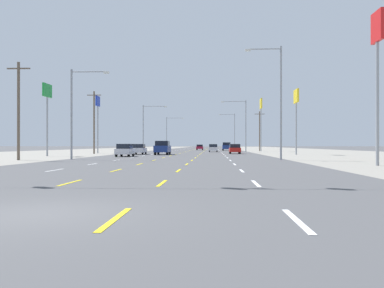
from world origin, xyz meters
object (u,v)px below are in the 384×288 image
at_px(hatchback_inner_right_far, 213,148).
at_px(pole_sign_left_row_1, 47,100).
at_px(sedan_far_left_farther, 162,148).
at_px(hatchback_far_left_nearest, 125,150).
at_px(suv_far_right_farthest, 226,146).
at_px(pole_sign_right_row_2, 261,110).
at_px(sedan_center_turn_distant_a, 200,147).
at_px(hatchback_far_right_midfar, 235,149).
at_px(pole_sign_right_row_1, 296,103).
at_px(hatchback_far_left_mid, 139,149).
at_px(streetlight_left_row_1, 146,124).
at_px(pole_sign_right_row_0, 377,50).
at_px(streetlight_right_row_2, 233,129).
at_px(pole_sign_left_row_2, 98,110).
at_px(streetlight_left_row_2, 168,130).
at_px(streetlight_left_row_0, 75,107).
at_px(suv_inner_left_near, 163,148).
at_px(streetlight_right_row_0, 278,96).

bearing_deg(hatchback_inner_right_far, pole_sign_left_row_1, -123.84).
bearing_deg(sedan_far_left_farther, hatchback_far_left_nearest, -90.27).
distance_m(suv_far_right_farthest, pole_sign_right_row_2, 16.26).
relative_size(sedan_far_left_farther, sedan_center_turn_distant_a, 1.00).
height_order(hatchback_far_right_midfar, sedan_center_turn_distant_a, hatchback_far_right_midfar).
height_order(sedan_center_turn_distant_a, pole_sign_right_row_1, pole_sign_right_row_1).
distance_m(hatchback_far_left_nearest, sedan_far_left_farther, 36.18).
bearing_deg(hatchback_far_right_midfar, hatchback_far_left_mid, -161.18).
relative_size(hatchback_far_right_midfar, streetlight_left_row_1, 0.42).
distance_m(pole_sign_right_row_0, streetlight_right_row_2, 94.98).
height_order(pole_sign_left_row_2, streetlight_left_row_1, pole_sign_left_row_2).
distance_m(hatchback_far_right_midfar, streetlight_left_row_1, 23.73).
relative_size(pole_sign_left_row_1, streetlight_left_row_1, 0.97).
xyz_separation_m(streetlight_left_row_2, streetlight_right_row_2, (19.25, 0.00, 0.49)).
height_order(hatchback_inner_right_far, pole_sign_left_row_1, pole_sign_left_row_1).
height_order(streetlight_left_row_1, streetlight_left_row_2, streetlight_left_row_2).
relative_size(pole_sign_right_row_1, streetlight_left_row_0, 1.07).
xyz_separation_m(suv_far_right_farthest, streetlight_left_row_2, (-16.55, 22.94, 4.69)).
bearing_deg(streetlight_left_row_1, pole_sign_right_row_1, -40.35).
height_order(pole_sign_left_row_2, pole_sign_right_row_2, pole_sign_right_row_2).
bearing_deg(pole_sign_right_row_0, hatchback_inner_right_far, 101.91).
bearing_deg(suv_inner_left_near, streetlight_left_row_0, -107.80).
bearing_deg(hatchback_far_left_nearest, streetlight_left_row_2, 92.01).
height_order(hatchback_far_right_midfar, suv_far_right_farthest, suv_far_right_farthest).
height_order(suv_inner_left_near, hatchback_far_right_midfar, suv_inner_left_near).
height_order(suv_far_right_farthest, streetlight_left_row_1, streetlight_left_row_1).
relative_size(suv_far_right_farthest, pole_sign_right_row_0, 0.46).
relative_size(hatchback_far_left_nearest, streetlight_left_row_2, 0.40).
xyz_separation_m(sedan_far_left_farther, pole_sign_right_row_0, (21.77, -56.90, 7.17)).
bearing_deg(hatchback_inner_right_far, pole_sign_right_row_1, -61.29).
relative_size(sedan_center_turn_distant_a, pole_sign_right_row_2, 0.40).
relative_size(hatchback_inner_right_far, streetlight_right_row_0, 0.36).
xyz_separation_m(hatchback_far_right_midfar, streetlight_left_row_2, (-16.72, 58.13, 4.93)).
xyz_separation_m(hatchback_far_left_nearest, suv_inner_left_near, (3.44, 9.49, 0.24)).
height_order(suv_inner_left_near, pole_sign_left_row_1, pole_sign_left_row_1).
distance_m(sedan_far_left_farther, pole_sign_right_row_2, 22.29).
xyz_separation_m(pole_sign_right_row_1, streetlight_left_row_0, (-25.42, -20.51, -2.27)).
relative_size(hatchback_far_left_nearest, sedan_far_left_farther, 0.87).
bearing_deg(hatchback_inner_right_far, sedan_center_turn_distant_a, 96.92).
relative_size(suv_inner_left_near, hatchback_inner_right_far, 1.26).
height_order(pole_sign_right_row_1, streetlight_right_row_2, streetlight_right_row_2).
height_order(pole_sign_right_row_2, streetlight_left_row_2, pole_sign_right_row_2).
bearing_deg(pole_sign_left_row_2, sedan_far_left_farther, 61.06).
xyz_separation_m(streetlight_right_row_0, streetlight_right_row_2, (-0.19, 83.96, 0.07)).
bearing_deg(streetlight_right_row_0, hatchback_far_right_midfar, 96.01).
bearing_deg(pole_sign_right_row_1, sedan_center_turn_distant_a, 106.86).
distance_m(suv_inner_left_near, streetlight_left_row_2, 65.05).
xyz_separation_m(hatchback_far_left_nearest, streetlight_right_row_2, (16.65, 74.09, 5.42)).
bearing_deg(pole_sign_right_row_0, streetlight_right_row_2, 93.19).
relative_size(hatchback_far_left_nearest, pole_sign_left_row_2, 0.40).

